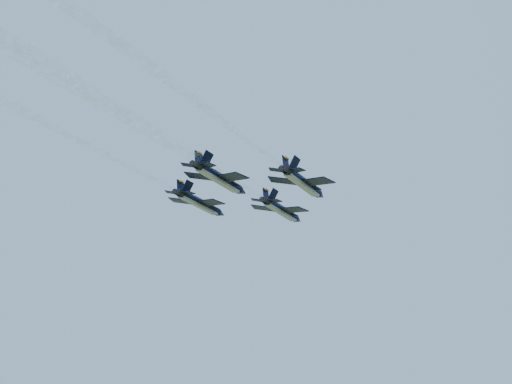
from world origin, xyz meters
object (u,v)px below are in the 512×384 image
(jet_left, at_px, (200,203))
(jet_right, at_px, (304,183))
(jet_lead, at_px, (282,210))
(jet_slot, at_px, (220,178))

(jet_left, relative_size, jet_right, 1.00)
(jet_lead, xyz_separation_m, jet_slot, (-4.03, -20.73, 0.00))
(jet_left, xyz_separation_m, jet_slot, (9.14, -10.84, 0.00))
(jet_lead, bearing_deg, jet_left, -133.65)
(jet_lead, xyz_separation_m, jet_right, (8.53, -13.60, 0.00))
(jet_lead, distance_m, jet_slot, 21.11)
(jet_lead, distance_m, jet_left, 16.47)
(jet_left, bearing_deg, jet_lead, 46.35)
(jet_lead, relative_size, jet_right, 1.00)
(jet_slot, bearing_deg, jet_right, 39.03)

